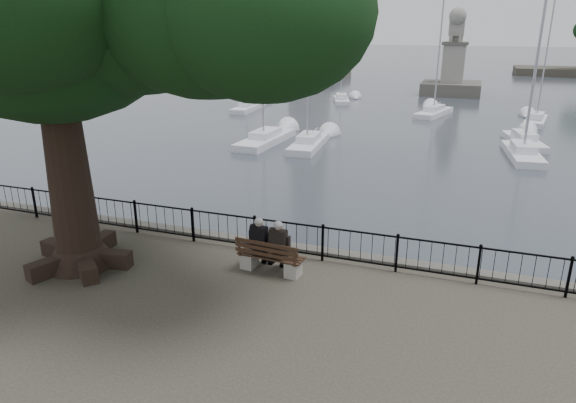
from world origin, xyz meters
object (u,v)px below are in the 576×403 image
at_px(lion_monument, 452,73).
at_px(person_right, 281,248).
at_px(person_left, 262,245).
at_px(bench, 270,261).

bearing_deg(lion_monument, person_right, -92.16).
relative_size(person_left, lion_monument, 0.16).
distance_m(bench, person_right, 0.45).
height_order(person_left, person_right, same).
height_order(person_right, lion_monument, lion_monument).
xyz_separation_m(bench, lion_monument, (2.09, 48.56, 0.95)).
xyz_separation_m(person_left, person_right, (0.55, -0.04, 0.00)).
distance_m(person_left, person_right, 0.55).
bearing_deg(person_right, bench, -163.13).
height_order(bench, person_left, person_left).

